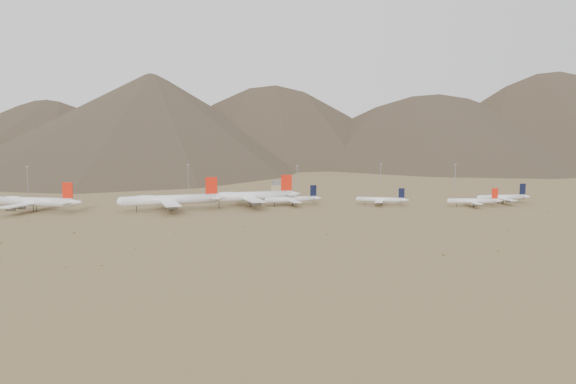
{
  "coord_description": "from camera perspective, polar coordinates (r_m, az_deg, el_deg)",
  "views": [
    {
      "loc": [
        -10.87,
        -362.92,
        51.78
      ],
      "look_at": [
        31.09,
        30.0,
        11.13
      ],
      "focal_mm": 35.0,
      "sensor_mm": 36.0,
      "label": 1
    }
  ],
  "objects": [
    {
      "name": "ground",
      "position": [
        366.76,
        -4.34,
        -2.26
      ],
      "size": [
        3000.0,
        3000.0,
        0.0
      ],
      "primitive_type": "plane",
      "color": "olive",
      "rests_on": "ground"
    },
    {
      "name": "mountain_ridge",
      "position": [
        1266.78,
        -5.68,
        10.29
      ],
      "size": [
        4400.0,
        1000.0,
        300.0
      ],
      "color": "brown",
      "rests_on": "ground"
    },
    {
      "name": "widebody_west",
      "position": [
        411.66,
        -24.45,
        -0.89
      ],
      "size": [
        66.27,
        52.8,
        20.5
      ],
      "rotation": [
        0.0,
        0.0,
        -0.33
      ],
      "color": "white",
      "rests_on": "ground"
    },
    {
      "name": "widebody_centre",
      "position": [
        388.59,
        -11.89,
        -0.77
      ],
      "size": [
        73.96,
        58.16,
        22.32
      ],
      "rotation": [
        0.0,
        0.0,
        0.23
      ],
      "color": "white",
      "rests_on": "ground"
    },
    {
      "name": "widebody_east",
      "position": [
        402.92,
        -3.95,
        -0.42
      ],
      "size": [
        73.59,
        58.07,
        22.33
      ],
      "rotation": [
        0.0,
        0.0,
        0.25
      ],
      "color": "white",
      "rests_on": "ground"
    },
    {
      "name": "narrowbody_a",
      "position": [
        408.1,
        0.51,
        -0.74
      ],
      "size": [
        43.8,
        32.18,
        14.67
      ],
      "rotation": [
        0.0,
        0.0,
        0.22
      ],
      "color": "white",
      "rests_on": "ground"
    },
    {
      "name": "narrowbody_b",
      "position": [
        416.02,
        9.52,
        -0.78
      ],
      "size": [
        37.65,
        28.09,
        12.94
      ],
      "rotation": [
        0.0,
        0.0,
        -0.34
      ],
      "color": "white",
      "rests_on": "ground"
    },
    {
      "name": "narrowbody_c",
      "position": [
        423.02,
        18.41,
        -0.86
      ],
      "size": [
        40.7,
        29.39,
        13.44
      ],
      "rotation": [
        0.0,
        0.0,
        -0.1
      ],
      "color": "white",
      "rests_on": "ground"
    },
    {
      "name": "narrowbody_d",
      "position": [
        449.17,
        21.02,
        -0.52
      ],
      "size": [
        45.14,
        32.68,
        14.92
      ],
      "rotation": [
        0.0,
        0.0,
        0.11
      ],
      "color": "white",
      "rests_on": "ground"
    },
    {
      "name": "control_tower",
      "position": [
        486.87,
        -1.25,
        0.4
      ],
      "size": [
        8.0,
        8.0,
        12.0
      ],
      "color": "tan",
      "rests_on": "ground"
    },
    {
      "name": "mast_far_west",
      "position": [
        510.33,
        -24.94,
        1.1
      ],
      "size": [
        2.0,
        0.6,
        25.7
      ],
      "color": "gray",
      "rests_on": "ground"
    },
    {
      "name": "mast_west",
      "position": [
        504.02,
        -10.1,
        1.51
      ],
      "size": [
        2.0,
        0.6,
        25.7
      ],
      "color": "gray",
      "rests_on": "ground"
    },
    {
      "name": "mast_centre",
      "position": [
        472.99,
        0.94,
        1.32
      ],
      "size": [
        2.0,
        0.6,
        25.7
      ],
      "color": "gray",
      "rests_on": "ground"
    },
    {
      "name": "mast_east",
      "position": [
        517.22,
        9.4,
        1.63
      ],
      "size": [
        2.0,
        0.6,
        25.7
      ],
      "color": "gray",
      "rests_on": "ground"
    },
    {
      "name": "mast_far_east",
      "position": [
        522.81,
        16.61,
        1.51
      ],
      "size": [
        2.0,
        0.6,
        25.7
      ],
      "color": "gray",
      "rests_on": "ground"
    },
    {
      "name": "desert_scrub",
      "position": [
        272.07,
        -7.01,
        -5.07
      ],
      "size": [
        401.9,
        177.33,
        0.9
      ],
      "color": "olive",
      "rests_on": "ground"
    }
  ]
}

